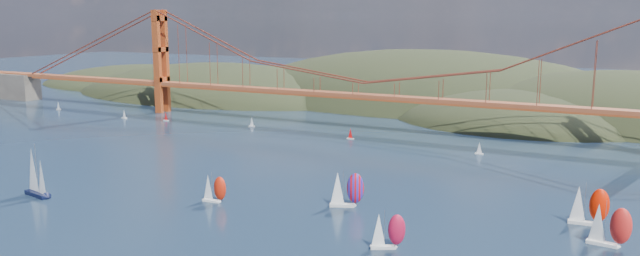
% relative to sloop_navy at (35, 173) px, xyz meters
% --- Properties ---
extents(headlands, '(725.00, 225.00, 96.00)m').
position_rel_sloop_navy_xyz_m(headlands, '(88.06, 240.17, -19.38)').
color(headlands, black).
rests_on(headlands, ground).
extents(bridge, '(552.00, 12.00, 55.00)m').
position_rel_sloop_navy_xyz_m(bridge, '(41.36, 141.89, 25.31)').
color(bridge, '#964726').
rests_on(bridge, ground).
extents(sloop_navy, '(10.49, 6.58, 15.68)m').
position_rel_sloop_navy_xyz_m(sloop_navy, '(0.00, 0.00, 0.00)').
color(sloop_navy, black).
rests_on(sloop_navy, ground).
extents(racer_0, '(7.57, 3.18, 8.63)m').
position_rel_sloop_navy_xyz_m(racer_0, '(49.83, 18.68, -2.84)').
color(racer_0, white).
rests_on(racer_0, ground).
extents(racer_1, '(8.04, 6.17, 9.10)m').
position_rel_sloop_navy_xyz_m(racer_1, '(106.22, 7.66, -2.62)').
color(racer_1, silver).
rests_on(racer_1, ground).
extents(racer_2, '(9.54, 4.47, 10.77)m').
position_rel_sloop_navy_xyz_m(racer_2, '(150.29, 32.24, -1.83)').
color(racer_2, white).
rests_on(racer_2, ground).
extents(racer_3, '(9.59, 4.26, 10.87)m').
position_rel_sloop_navy_xyz_m(racer_3, '(144.89, 46.18, -1.78)').
color(racer_3, silver).
rests_on(racer_3, ground).
extents(racer_rwb, '(9.69, 6.62, 10.84)m').
position_rel_sloop_navy_xyz_m(racer_rwb, '(84.70, 31.87, -1.80)').
color(racer_rwb, silver).
rests_on(racer_rwb, ground).
extents(distant_boat_0, '(3.00, 2.00, 4.70)m').
position_rel_sloop_navy_xyz_m(distant_boat_0, '(-135.02, 121.59, -4.51)').
color(distant_boat_0, silver).
rests_on(distant_boat_0, ground).
extents(distant_boat_1, '(3.00, 2.00, 4.70)m').
position_rel_sloop_navy_xyz_m(distant_boat_1, '(-80.15, 116.14, -4.51)').
color(distant_boat_1, silver).
rests_on(distant_boat_1, ground).
extents(distant_boat_2, '(3.00, 2.00, 4.70)m').
position_rel_sloop_navy_xyz_m(distant_boat_2, '(-55.74, 119.79, -4.51)').
color(distant_boat_2, silver).
rests_on(distant_boat_2, ground).
extents(distant_boat_3, '(3.00, 2.00, 4.70)m').
position_rel_sloop_navy_xyz_m(distant_boat_3, '(-8.29, 125.56, -4.51)').
color(distant_boat_3, silver).
rests_on(distant_boat_3, ground).
extents(distant_boat_8, '(3.00, 2.00, 4.70)m').
position_rel_sloop_navy_xyz_m(distant_boat_8, '(101.68, 115.04, -4.51)').
color(distant_boat_8, silver).
rests_on(distant_boat_8, ground).
extents(distant_boat_9, '(3.00, 2.00, 4.70)m').
position_rel_sloop_navy_xyz_m(distant_boat_9, '(45.89, 119.55, -4.51)').
color(distant_boat_9, silver).
rests_on(distant_boat_9, ground).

